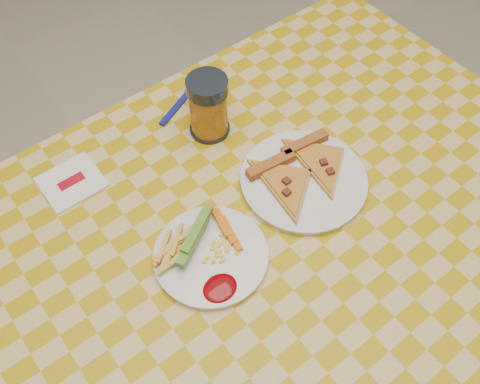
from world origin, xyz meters
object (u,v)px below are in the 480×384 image
plate_left (211,256)px  plate_right (303,181)px  table (264,240)px  drink_glass (208,107)px

plate_left → plate_right: bearing=5.8°
table → drink_glass: (0.05, 0.25, 0.14)m
table → plate_left: plate_left is taller
plate_left → drink_glass: drink_glass is taller
table → drink_glass: drink_glass is taller
plate_left → table: bearing=0.9°
table → drink_glass: bearing=78.2°
plate_right → drink_glass: (-0.06, 0.23, 0.06)m
table → drink_glass: 0.29m
plate_right → drink_glass: size_ratio=1.76×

